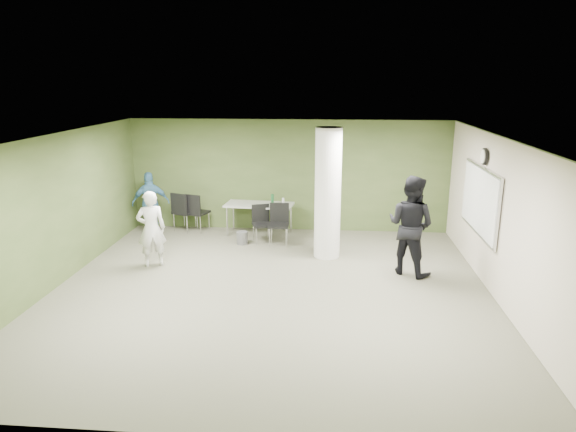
# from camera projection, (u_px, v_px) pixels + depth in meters

# --- Properties ---
(floor) EXTENTS (8.00, 8.00, 0.00)m
(floor) POSITION_uv_depth(u_px,v_px,m) (271.00, 291.00, 9.42)
(floor) COLOR #585845
(floor) RESTS_ON ground
(ceiling) EXTENTS (8.00, 8.00, 0.00)m
(ceiling) POSITION_uv_depth(u_px,v_px,m) (269.00, 138.00, 8.69)
(ceiling) COLOR white
(ceiling) RESTS_ON wall_back
(wall_back) EXTENTS (8.00, 2.80, 0.02)m
(wall_back) POSITION_uv_depth(u_px,v_px,m) (289.00, 176.00, 12.90)
(wall_back) COLOR #3C4F25
(wall_back) RESTS_ON floor
(wall_left) EXTENTS (0.02, 8.00, 2.80)m
(wall_left) POSITION_uv_depth(u_px,v_px,m) (53.00, 212.00, 9.38)
(wall_left) COLOR #3C4F25
(wall_left) RESTS_ON floor
(wall_right_cream) EXTENTS (0.02, 8.00, 2.80)m
(wall_right_cream) POSITION_uv_depth(u_px,v_px,m) (503.00, 222.00, 8.73)
(wall_right_cream) COLOR beige
(wall_right_cream) RESTS_ON floor
(column) EXTENTS (0.56, 0.56, 2.80)m
(column) POSITION_uv_depth(u_px,v_px,m) (328.00, 194.00, 10.89)
(column) COLOR silver
(column) RESTS_ON floor
(whiteboard) EXTENTS (0.05, 2.30, 1.30)m
(whiteboard) POSITION_uv_depth(u_px,v_px,m) (480.00, 200.00, 9.86)
(whiteboard) COLOR silver
(whiteboard) RESTS_ON wall_right_cream
(wall_clock) EXTENTS (0.06, 0.32, 0.32)m
(wall_clock) POSITION_uv_depth(u_px,v_px,m) (484.00, 156.00, 9.64)
(wall_clock) COLOR black
(wall_clock) RESTS_ON wall_right_cream
(folding_table) EXTENTS (1.71, 0.87, 1.04)m
(folding_table) POSITION_uv_depth(u_px,v_px,m) (260.00, 206.00, 12.61)
(folding_table) COLOR #969691
(folding_table) RESTS_ON floor
(wastebasket) EXTENTS (0.26, 0.26, 0.30)m
(wastebasket) POSITION_uv_depth(u_px,v_px,m) (242.00, 238.00, 12.03)
(wastebasket) COLOR #4C4C4C
(wastebasket) RESTS_ON floor
(chair_back_left) EXTENTS (0.65, 0.65, 1.01)m
(chair_back_left) POSITION_uv_depth(u_px,v_px,m) (183.00, 209.00, 12.90)
(chair_back_left) COLOR black
(chair_back_left) RESTS_ON floor
(chair_back_right) EXTENTS (0.62, 0.62, 0.99)m
(chair_back_right) POSITION_uv_depth(u_px,v_px,m) (195.00, 210.00, 12.88)
(chair_back_right) COLOR black
(chair_back_right) RESTS_ON floor
(chair_table_left) EXTENTS (0.56, 0.56, 0.88)m
(chair_table_left) POSITION_uv_depth(u_px,v_px,m) (262.00, 220.00, 12.16)
(chair_table_left) COLOR black
(chair_table_left) RESTS_ON floor
(chair_table_right) EXTENTS (0.47, 0.47, 0.95)m
(chair_table_right) POSITION_uv_depth(u_px,v_px,m) (279.00, 220.00, 11.99)
(chair_table_right) COLOR black
(chair_table_right) RESTS_ON floor
(woman_white) EXTENTS (0.68, 0.58, 1.59)m
(woman_white) POSITION_uv_depth(u_px,v_px,m) (151.00, 229.00, 10.49)
(woman_white) COLOR silver
(woman_white) RESTS_ON floor
(man_black) EXTENTS (1.22, 1.17, 1.98)m
(man_black) POSITION_uv_depth(u_px,v_px,m) (411.00, 225.00, 10.03)
(man_black) COLOR black
(man_black) RESTS_ON floor
(man_blue) EXTENTS (0.98, 0.65, 1.55)m
(man_blue) POSITION_uv_depth(u_px,v_px,m) (151.00, 203.00, 12.76)
(man_blue) COLOR teal
(man_blue) RESTS_ON floor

